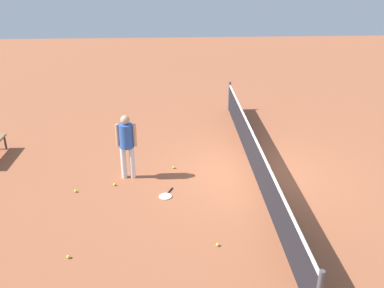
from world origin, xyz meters
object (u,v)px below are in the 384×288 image
(player_near_side, at_px, (126,142))
(tennis_racket_near_player, at_px, (166,196))
(tennis_ball_near_player, at_px, (76,191))
(tennis_ball_by_net, at_px, (115,184))
(tennis_ball_baseline, at_px, (68,257))
(tennis_ball_midcourt, at_px, (218,245))
(tennis_ball_stray_left, at_px, (174,167))

(player_near_side, height_order, tennis_racket_near_player, player_near_side)
(tennis_racket_near_player, distance_m, tennis_ball_near_player, 2.20)
(tennis_ball_by_net, height_order, tennis_ball_baseline, same)
(tennis_ball_midcourt, distance_m, tennis_ball_baseline, 2.88)
(tennis_ball_midcourt, height_order, tennis_ball_baseline, same)
(tennis_ball_midcourt, xyz_separation_m, tennis_ball_baseline, (0.21, -2.87, 0.00))
(tennis_ball_stray_left, bearing_deg, player_near_side, -69.82)
(tennis_ball_near_player, height_order, tennis_ball_stray_left, same)
(tennis_ball_by_net, bearing_deg, tennis_ball_midcourt, 42.33)
(player_near_side, xyz_separation_m, tennis_ball_by_net, (0.42, -0.32, -0.98))
(player_near_side, height_order, tennis_ball_by_net, player_near_side)
(tennis_ball_by_net, height_order, tennis_ball_stray_left, same)
(player_near_side, distance_m, tennis_ball_near_player, 1.71)
(tennis_ball_by_net, xyz_separation_m, tennis_ball_stray_left, (-0.85, 1.48, 0.00))
(tennis_ball_by_net, xyz_separation_m, tennis_ball_baseline, (2.74, -0.56, 0.00))
(tennis_ball_by_net, relative_size, tennis_ball_stray_left, 1.00)
(player_near_side, relative_size, tennis_ball_near_player, 25.76)
(tennis_ball_baseline, distance_m, tennis_ball_stray_left, 4.13)
(tennis_racket_near_player, relative_size, tennis_ball_by_net, 9.13)
(tennis_ball_stray_left, bearing_deg, tennis_ball_baseline, -29.69)
(tennis_ball_by_net, bearing_deg, tennis_racket_near_player, 65.71)
(tennis_racket_near_player, xyz_separation_m, tennis_ball_baseline, (2.17, -1.84, 0.02))
(tennis_ball_midcourt, bearing_deg, tennis_ball_stray_left, -166.34)
(tennis_ball_midcourt, relative_size, tennis_ball_stray_left, 1.00)
(tennis_ball_stray_left, bearing_deg, tennis_racket_near_player, -8.30)
(tennis_ball_near_player, bearing_deg, tennis_ball_baseline, 7.90)
(tennis_racket_near_player, relative_size, tennis_ball_midcourt, 9.13)
(player_near_side, xyz_separation_m, tennis_ball_stray_left, (-0.43, 1.16, -0.98))
(tennis_ball_near_player, distance_m, tennis_ball_by_net, 0.95)
(tennis_ball_baseline, bearing_deg, player_near_side, 164.39)
(tennis_ball_stray_left, bearing_deg, tennis_ball_near_player, -64.83)
(tennis_ball_near_player, relative_size, tennis_ball_by_net, 1.00)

